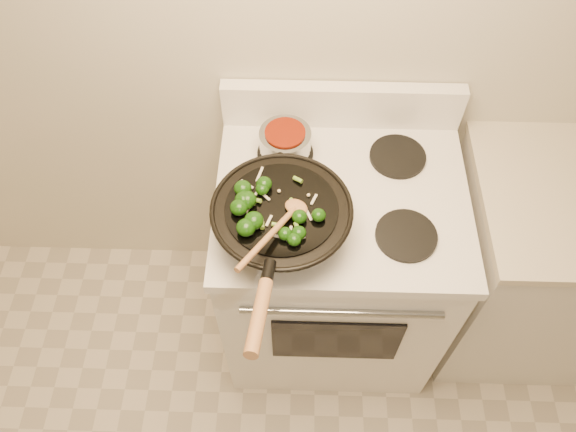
{
  "coord_description": "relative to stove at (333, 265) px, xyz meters",
  "views": [
    {
      "loc": [
        -0.19,
        0.14,
        2.3
      ],
      "look_at": [
        -0.21,
        1.01,
        1.03
      ],
      "focal_mm": 35.0,
      "sensor_mm": 36.0,
      "label": 1
    }
  ],
  "objects": [
    {
      "name": "stove",
      "position": [
        0.0,
        0.0,
        0.0
      ],
      "size": [
        0.78,
        0.67,
        1.08
      ],
      "color": "white",
      "rests_on": "ground"
    },
    {
      "name": "wok",
      "position": [
        -0.18,
        -0.16,
        0.53
      ],
      "size": [
        0.39,
        0.65,
        0.22
      ],
      "color": "black",
      "rests_on": "stove"
    },
    {
      "name": "saucepan",
      "position": [
        -0.18,
        0.15,
        0.51
      ],
      "size": [
        0.16,
        0.26,
        0.1
      ],
      "color": "#93979B",
      "rests_on": "stove"
    },
    {
      "name": "counter_unit",
      "position": [
        0.83,
        0.03,
        -0.01
      ],
      "size": [
        0.79,
        0.62,
        0.91
      ],
      "color": "silver",
      "rests_on": "ground"
    },
    {
      "name": "wooden_spoon",
      "position": [
        -0.18,
        -0.22,
        0.61
      ],
      "size": [
        0.19,
        0.27,
        0.07
      ],
      "color": "#A16B3F",
      "rests_on": "wok"
    },
    {
      "name": "stirfry",
      "position": [
        -0.23,
        -0.17,
        0.6
      ],
      "size": [
        0.26,
        0.27,
        0.05
      ],
      "color": "#113708",
      "rests_on": "wok"
    }
  ]
}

